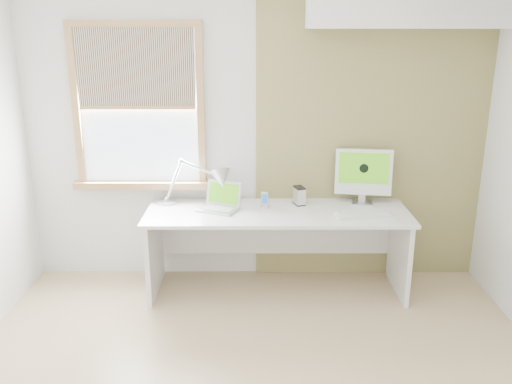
{
  "coord_description": "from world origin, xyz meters",
  "views": [
    {
      "loc": [
        -0.0,
        -2.85,
        2.21
      ],
      "look_at": [
        0.0,
        1.05,
        1.0
      ],
      "focal_mm": 37.64,
      "sensor_mm": 36.0,
      "label": 1
    }
  ],
  "objects_px": {
    "desk": "(277,230)",
    "external_drive": "(299,196)",
    "imac": "(363,173)",
    "laptop": "(221,202)",
    "desk_lamp": "(211,181)"
  },
  "relations": [
    {
      "from": "imac",
      "to": "external_drive",
      "type": "bearing_deg",
      "value": -174.53
    },
    {
      "from": "external_drive",
      "to": "imac",
      "type": "relative_size",
      "value": 0.32
    },
    {
      "from": "laptop",
      "to": "external_drive",
      "type": "height_order",
      "value": "laptop"
    },
    {
      "from": "desk_lamp",
      "to": "laptop",
      "type": "distance_m",
      "value": 0.21
    },
    {
      "from": "desk",
      "to": "desk_lamp",
      "type": "distance_m",
      "value": 0.7
    },
    {
      "from": "desk",
      "to": "imac",
      "type": "bearing_deg",
      "value": 12.74
    },
    {
      "from": "laptop",
      "to": "external_drive",
      "type": "xyz_separation_m",
      "value": [
        0.67,
        0.11,
        0.02
      ]
    },
    {
      "from": "external_drive",
      "to": "imac",
      "type": "height_order",
      "value": "imac"
    },
    {
      "from": "desk_lamp",
      "to": "laptop",
      "type": "relative_size",
      "value": 1.79
    },
    {
      "from": "desk",
      "to": "external_drive",
      "type": "distance_m",
      "value": 0.35
    },
    {
      "from": "imac",
      "to": "laptop",
      "type": "bearing_deg",
      "value": -172.33
    },
    {
      "from": "laptop",
      "to": "imac",
      "type": "xyz_separation_m",
      "value": [
        1.23,
        0.17,
        0.21
      ]
    },
    {
      "from": "external_drive",
      "to": "imac",
      "type": "bearing_deg",
      "value": 5.47
    },
    {
      "from": "external_drive",
      "to": "imac",
      "type": "distance_m",
      "value": 0.59
    },
    {
      "from": "desk",
      "to": "external_drive",
      "type": "height_order",
      "value": "external_drive"
    }
  ]
}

